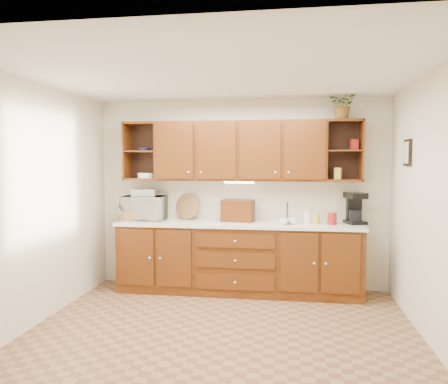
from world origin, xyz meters
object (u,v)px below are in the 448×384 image
(bread_box, at_px, (238,211))
(potted_plant, at_px, (343,105))
(coffee_maker, at_px, (355,209))
(microwave, at_px, (144,208))

(bread_box, distance_m, potted_plant, 1.94)
(bread_box, height_order, coffee_maker, coffee_maker)
(coffee_maker, height_order, potted_plant, potted_plant)
(coffee_maker, bearing_deg, microwave, 162.62)
(coffee_maker, xyz_separation_m, potted_plant, (-0.18, -0.05, 1.34))
(microwave, distance_m, coffee_maker, 2.86)
(potted_plant, bearing_deg, coffee_maker, 15.95)
(bread_box, relative_size, coffee_maker, 1.03)
(microwave, xyz_separation_m, bread_box, (1.32, 0.01, -0.02))
(coffee_maker, relative_size, potted_plant, 1.09)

